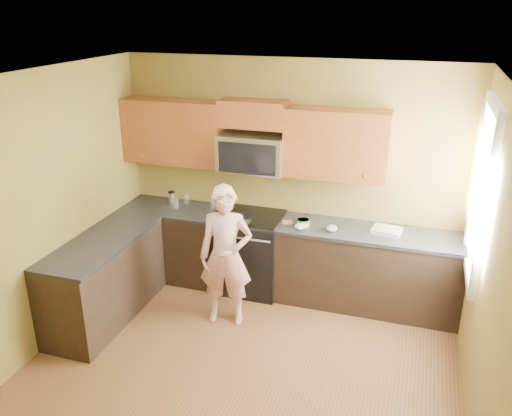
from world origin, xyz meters
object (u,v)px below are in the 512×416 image
at_px(woman, 226,256).
at_px(travel_mug, 172,204).
at_px(stove, 250,252).
at_px(microwave, 253,171).
at_px(frying_pan, 239,221).
at_px(butter_tub, 303,226).

xyz_separation_m(woman, travel_mug, (-1.03, 0.86, 0.15)).
height_order(stove, woman, woman).
relative_size(stove, microwave, 1.25).
bearing_deg(frying_pan, woman, -70.20).
bearing_deg(frying_pan, butter_tub, 28.03).
relative_size(woman, travel_mug, 9.24).
xyz_separation_m(frying_pan, travel_mug, (-0.99, 0.33, -0.03)).
height_order(stove, butter_tub, butter_tub).
bearing_deg(stove, microwave, 90.00).
height_order(microwave, woman, microwave).
relative_size(frying_pan, butter_tub, 3.68).
relative_size(stove, travel_mug, 5.70).
bearing_deg(butter_tub, microwave, 164.44).
distance_m(stove, butter_tub, 0.79).
xyz_separation_m(stove, butter_tub, (0.65, -0.06, 0.45)).
height_order(microwave, frying_pan, microwave).
bearing_deg(travel_mug, microwave, 0.41).
distance_m(stove, frying_pan, 0.53).
height_order(stove, frying_pan, frying_pan).
xyz_separation_m(woman, butter_tub, (0.67, 0.69, 0.15)).
xyz_separation_m(frying_pan, butter_tub, (0.71, 0.16, -0.03)).
bearing_deg(stove, travel_mug, 173.61).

